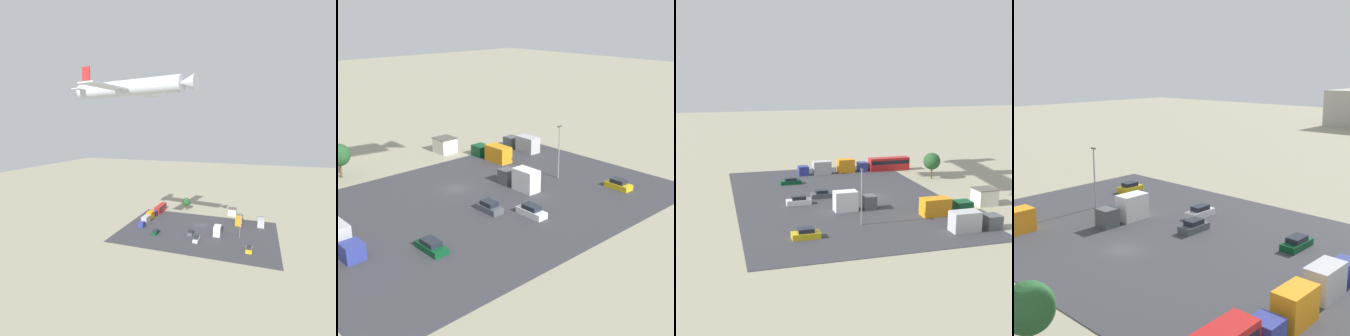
{
  "view_description": "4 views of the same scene",
  "coord_description": "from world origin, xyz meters",
  "views": [
    {
      "loc": [
        -20.93,
        101.44,
        39.11
      ],
      "look_at": [
        7.0,
        21.51,
        26.44
      ],
      "focal_mm": 28.0,
      "sensor_mm": 36.0,
      "label": 1
    },
    {
      "loc": [
        41.61,
        57.21,
        27.65
      ],
      "look_at": [
        -3.35,
        8.37,
        4.89
      ],
      "focal_mm": 50.0,
      "sensor_mm": 36.0,
      "label": 2
    },
    {
      "loc": [
        -84.15,
        30.2,
        24.66
      ],
      "look_at": [
        -2.75,
        7.21,
        6.74
      ],
      "focal_mm": 50.0,
      "sensor_mm": 36.0,
      "label": 3
    },
    {
      "loc": [
        40.06,
        -32.23,
        20.79
      ],
      "look_at": [
        -0.88,
        11.14,
        7.92
      ],
      "focal_mm": 50.0,
      "sensor_mm": 36.0,
      "label": 4
    }
  ],
  "objects": [
    {
      "name": "tree_near_shed",
      "position": [
        11.26,
        -17.63,
        4.04
      ],
      "size": [
        3.87,
        3.87,
        5.99
      ],
      "color": "brown",
      "rests_on": "ground"
    },
    {
      "name": "parked_car_2",
      "position": [
        1.85,
        10.49,
        0.73
      ],
      "size": [
        1.9,
        4.17,
        1.57
      ],
      "rotation": [
        0.0,
        0.0,
        3.14
      ],
      "color": "#4C5156",
      "rests_on": "ground"
    },
    {
      "name": "parked_car_0",
      "position": [
        -1.54,
        15.61,
        0.75
      ],
      "size": [
        1.78,
        4.56,
        1.62
      ],
      "color": "silver",
      "rests_on": "ground"
    },
    {
      "name": "parked_truck_1",
      "position": [
        -22.97,
        -7.83,
        1.53
      ],
      "size": [
        2.57,
        8.28,
        3.17
      ],
      "rotation": [
        0.0,
        0.0,
        3.14
      ],
      "color": "#4C5156",
      "rests_on": "ground"
    },
    {
      "name": "parking_lot_surface",
      "position": [
        0.0,
        7.29,
        0.04
      ],
      "size": [
        58.02,
        39.54,
        0.08
      ],
      "color": "#38383D",
      "rests_on": "ground"
    },
    {
      "name": "light_pole_lot_centre",
      "position": [
        -15.79,
        7.98,
        5.1
      ],
      "size": [
        0.9,
        0.28,
        9.18
      ],
      "color": "gray",
      "rests_on": "ground"
    },
    {
      "name": "parked_car_3",
      "position": [
        14.45,
        14.46,
        0.67
      ],
      "size": [
        1.95,
        4.48,
        1.43
      ],
      "rotation": [
        0.0,
        0.0,
        3.14
      ],
      "color": "#0C4723",
      "rests_on": "ground"
    },
    {
      "name": "bus",
      "position": [
        22.21,
        -11.39,
        1.77
      ],
      "size": [
        2.49,
        10.1,
        3.14
      ],
      "color": "red",
      "rests_on": "ground"
    },
    {
      "name": "ground_plane",
      "position": [
        0.0,
        0.0,
        0.0
      ],
      "size": [
        400.0,
        400.0,
        0.0
      ],
      "primitive_type": "plane",
      "color": "gray"
    },
    {
      "name": "parked_car_1",
      "position": [
        -19.33,
        17.77,
        0.74
      ],
      "size": [
        1.95,
        4.28,
        1.58
      ],
      "color": "gold",
      "rests_on": "ground"
    },
    {
      "name": "parked_truck_4",
      "position": [
        22.34,
        6.93,
        1.5
      ],
      "size": [
        2.41,
        7.79,
        3.11
      ],
      "color": "navy",
      "rests_on": "ground"
    },
    {
      "name": "parked_truck_2",
      "position": [
        22.78,
        -1.62,
        1.54
      ],
      "size": [
        2.35,
        7.37,
        3.19
      ],
      "rotation": [
        0.0,
        0.0,
        3.14
      ],
      "color": "navy",
      "rests_on": "ground"
    },
    {
      "name": "parked_truck_0",
      "position": [
        -7.71,
        7.1,
        1.71
      ],
      "size": [
        2.43,
        7.56,
        3.56
      ],
      "rotation": [
        0.0,
        0.0,
        3.14
      ],
      "color": "#4C5156",
      "rests_on": "ground"
    },
    {
      "name": "parked_truck_3",
      "position": [
        -14.41,
        -7.27,
        1.47
      ],
      "size": [
        2.6,
        9.17,
        3.03
      ],
      "rotation": [
        0.0,
        0.0,
        3.14
      ],
      "color": "#0C4723",
      "rests_on": "ground"
    },
    {
      "name": "shed_building",
      "position": [
        -10.64,
        -17.7,
        1.53
      ],
      "size": [
        3.76,
        4.04,
        3.05
      ],
      "color": "silver",
      "rests_on": "ground"
    }
  ]
}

